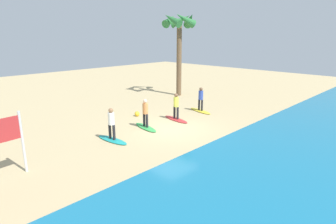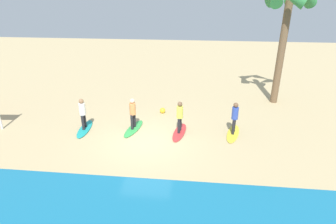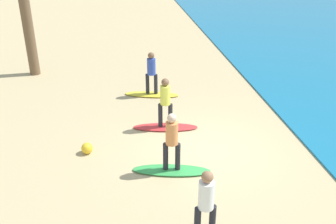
% 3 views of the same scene
% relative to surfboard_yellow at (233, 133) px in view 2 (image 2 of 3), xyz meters
% --- Properties ---
extents(ground_plane, '(60.00, 60.00, 0.00)m').
position_rel_surfboard_yellow_xyz_m(ground_plane, '(4.27, 1.16, -0.04)').
color(ground_plane, tan).
extents(surfboard_yellow, '(1.03, 2.17, 0.09)m').
position_rel_surfboard_yellow_xyz_m(surfboard_yellow, '(0.00, 0.00, 0.00)').
color(surfboard_yellow, yellow).
rests_on(surfboard_yellow, ground).
extents(surfer_yellow, '(0.32, 0.45, 1.64)m').
position_rel_surfboard_yellow_xyz_m(surfer_yellow, '(0.00, 0.00, 0.99)').
color(surfer_yellow, '#232328').
rests_on(surfer_yellow, surfboard_yellow).
extents(surfboard_red, '(0.85, 2.16, 0.09)m').
position_rel_surfboard_yellow_xyz_m(surfboard_red, '(2.73, 0.16, 0.00)').
color(surfboard_red, red).
rests_on(surfboard_red, ground).
extents(surfer_red, '(0.32, 0.46, 1.64)m').
position_rel_surfboard_yellow_xyz_m(surfer_red, '(2.73, 0.16, 0.99)').
color(surfer_red, '#232328').
rests_on(surfer_red, surfboard_red).
extents(surfboard_green, '(0.95, 2.17, 0.09)m').
position_rel_surfboard_yellow_xyz_m(surfboard_green, '(5.18, -0.01, 0.00)').
color(surfboard_green, green).
rests_on(surfboard_green, ground).
extents(surfer_green, '(0.32, 0.45, 1.64)m').
position_rel_surfboard_yellow_xyz_m(surfer_green, '(5.18, -0.01, 0.99)').
color(surfer_green, '#232328').
rests_on(surfer_green, surfboard_green).
extents(surfboard_teal, '(0.73, 2.14, 0.09)m').
position_rel_surfboard_yellow_xyz_m(surfboard_teal, '(7.74, 0.29, 0.00)').
color(surfboard_teal, teal).
rests_on(surfboard_teal, ground).
extents(surfer_teal, '(0.32, 0.46, 1.64)m').
position_rel_surfboard_yellow_xyz_m(surfer_teal, '(7.74, 0.29, 0.99)').
color(surfer_teal, '#232328').
rests_on(surfer_teal, surfboard_teal).
extents(palm_tree, '(2.88, 3.03, 7.18)m').
position_rel_surfboard_yellow_xyz_m(palm_tree, '(-3.13, -4.88, 5.71)').
color(palm_tree, brown).
rests_on(palm_tree, ground).
extents(beach_ball, '(0.33, 0.33, 0.33)m').
position_rel_surfboard_yellow_xyz_m(beach_ball, '(3.91, -2.29, 0.12)').
color(beach_ball, yellow).
rests_on(beach_ball, ground).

